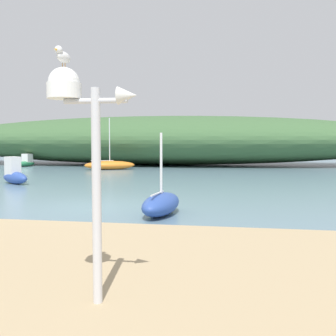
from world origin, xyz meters
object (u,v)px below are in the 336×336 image
object	(u,v)px
motorboat_far_left	(26,162)
sailboat_west_reach	(110,165)
sailboat_by_sandbar	(161,204)
seagull_on_radar	(63,56)
mast_structure	(78,115)
motorboat_outer_mooring	(14,174)

from	to	relation	value
motorboat_far_left	sailboat_west_reach	bearing A→B (deg)	-17.78
motorboat_far_left	sailboat_by_sandbar	world-z (taller)	sailboat_by_sandbar
seagull_on_radar	sailboat_by_sandbar	distance (m)	7.79
mast_structure	sailboat_west_reach	world-z (taller)	sailboat_west_reach
seagull_on_radar	motorboat_outer_mooring	size ratio (longest dim) A/B	0.14
sailboat_by_sandbar	motorboat_far_left	bearing A→B (deg)	127.69
seagull_on_radar	motorboat_far_left	size ratio (longest dim) A/B	0.14
mast_structure	motorboat_far_left	size ratio (longest dim) A/B	1.21
seagull_on_radar	sailboat_west_reach	distance (m)	28.08
seagull_on_radar	motorboat_outer_mooring	world-z (taller)	seagull_on_radar
motorboat_outer_mooring	sailboat_west_reach	bearing A→B (deg)	81.58
seagull_on_radar	motorboat_far_left	distance (m)	34.62
sailboat_west_reach	mast_structure	bearing A→B (deg)	-72.80
mast_structure	seagull_on_radar	distance (m)	0.77
sailboat_west_reach	motorboat_outer_mooring	world-z (taller)	sailboat_west_reach
sailboat_west_reach	motorboat_far_left	bearing A→B (deg)	162.22
motorboat_outer_mooring	sailboat_by_sandbar	size ratio (longest dim) A/B	0.93
motorboat_outer_mooring	sailboat_by_sandbar	bearing A→B (deg)	-38.64
motorboat_outer_mooring	sailboat_by_sandbar	world-z (taller)	sailboat_by_sandbar
motorboat_far_left	mast_structure	bearing A→B (deg)	-59.28
mast_structure	motorboat_far_left	xyz separation A→B (m)	(-17.66, 29.71, -2.23)
motorboat_outer_mooring	motorboat_far_left	bearing A→B (deg)	117.44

